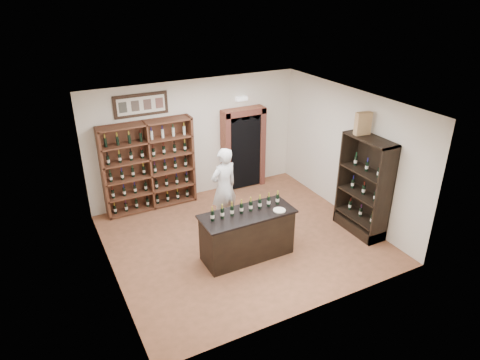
{
  "coord_description": "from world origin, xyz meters",
  "views": [
    {
      "loc": [
        -3.67,
        -6.98,
        5.16
      ],
      "look_at": [
        0.1,
        0.3,
        1.27
      ],
      "focal_mm": 32.0,
      "sensor_mm": 36.0,
      "label": 1
    }
  ],
  "objects_px": {
    "counter_bottle_0": "(212,216)",
    "side_cabinet": "(363,200)",
    "tasting_counter": "(247,235)",
    "shopkeeper": "(224,187)",
    "wine_crate": "(363,123)",
    "wine_shelf": "(149,166)"
  },
  "relations": [
    {
      "from": "wine_crate",
      "to": "side_cabinet",
      "type": "bearing_deg",
      "value": -70.46
    },
    {
      "from": "tasting_counter",
      "to": "shopkeeper",
      "type": "relative_size",
      "value": 1.01
    },
    {
      "from": "counter_bottle_0",
      "to": "tasting_counter",
      "type": "bearing_deg",
      "value": -4.22
    },
    {
      "from": "side_cabinet",
      "to": "shopkeeper",
      "type": "distance_m",
      "value": 3.08
    },
    {
      "from": "wine_crate",
      "to": "wine_shelf",
      "type": "bearing_deg",
      "value": 151.0
    },
    {
      "from": "counter_bottle_0",
      "to": "wine_crate",
      "type": "distance_m",
      "value": 3.65
    },
    {
      "from": "shopkeeper",
      "to": "wine_crate",
      "type": "xyz_separation_m",
      "value": [
        2.53,
        -1.41,
        1.51
      ]
    },
    {
      "from": "shopkeeper",
      "to": "wine_shelf",
      "type": "bearing_deg",
      "value": -63.6
    },
    {
      "from": "counter_bottle_0",
      "to": "side_cabinet",
      "type": "height_order",
      "value": "side_cabinet"
    },
    {
      "from": "side_cabinet",
      "to": "counter_bottle_0",
      "type": "bearing_deg",
      "value": 174.15
    },
    {
      "from": "tasting_counter",
      "to": "shopkeeper",
      "type": "height_order",
      "value": "shopkeeper"
    },
    {
      "from": "wine_shelf",
      "to": "shopkeeper",
      "type": "height_order",
      "value": "wine_shelf"
    },
    {
      "from": "side_cabinet",
      "to": "shopkeeper",
      "type": "xyz_separation_m",
      "value": [
        -2.58,
        1.67,
        0.17
      ]
    },
    {
      "from": "shopkeeper",
      "to": "wine_crate",
      "type": "distance_m",
      "value": 3.27
    },
    {
      "from": "tasting_counter",
      "to": "counter_bottle_0",
      "type": "xyz_separation_m",
      "value": [
        -0.72,
        0.05,
        0.61
      ]
    },
    {
      "from": "wine_shelf",
      "to": "counter_bottle_0",
      "type": "relative_size",
      "value": 7.33
    },
    {
      "from": "tasting_counter",
      "to": "counter_bottle_0",
      "type": "relative_size",
      "value": 6.27
    },
    {
      "from": "counter_bottle_0",
      "to": "side_cabinet",
      "type": "distance_m",
      "value": 3.48
    },
    {
      "from": "wine_shelf",
      "to": "tasting_counter",
      "type": "distance_m",
      "value": 3.19
    },
    {
      "from": "tasting_counter",
      "to": "shopkeeper",
      "type": "bearing_deg",
      "value": 84.06
    },
    {
      "from": "wine_shelf",
      "to": "side_cabinet",
      "type": "relative_size",
      "value": 1.0
    },
    {
      "from": "side_cabinet",
      "to": "tasting_counter",
      "type": "bearing_deg",
      "value": 173.72
    }
  ]
}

